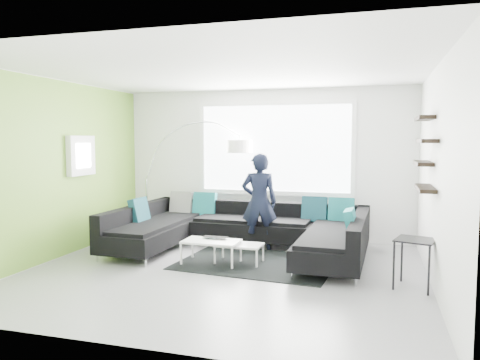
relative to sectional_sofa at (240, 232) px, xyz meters
name	(u,v)px	position (x,y,z in m)	size (l,w,h in m)	color
ground	(223,272)	(0.07, -1.05, -0.38)	(5.50, 5.50, 0.00)	gray
room_shell	(230,144)	(0.10, -0.84, 1.43)	(5.54, 5.04, 2.82)	white
sectional_sofa	(240,232)	(0.00, 0.00, 0.00)	(4.03, 2.57, 0.85)	black
rug	(257,263)	(0.40, -0.44, -0.37)	(2.29, 1.66, 0.01)	black
coffee_table	(225,252)	(-0.05, -0.59, -0.20)	(1.08, 0.63, 0.35)	white
arc_lamp	(146,179)	(-2.14, 0.92, 0.73)	(2.08, 0.80, 2.22)	silver
side_table	(415,264)	(2.60, -1.04, -0.06)	(0.46, 0.46, 0.63)	black
person	(259,202)	(0.22, 0.43, 0.44)	(0.67, 0.53, 1.64)	black
laptop	(214,238)	(-0.24, -0.57, -0.01)	(0.38, 0.25, 0.03)	black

